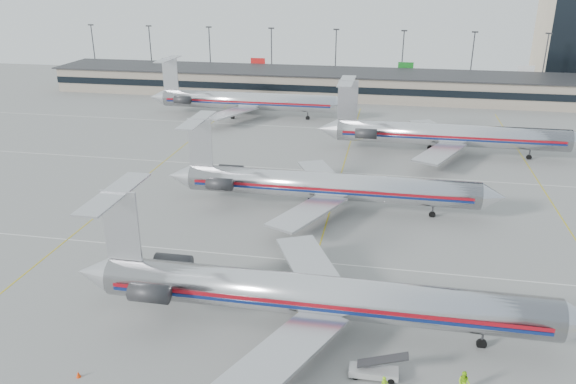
# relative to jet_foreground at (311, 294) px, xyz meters

# --- Properties ---
(ground) EXTENTS (260.00, 260.00, 0.00)m
(ground) POSITION_rel_jet_foreground_xyz_m (-1.34, 2.26, -3.52)
(ground) COLOR gray
(ground) RESTS_ON ground
(apron_markings) EXTENTS (160.00, 0.15, 0.02)m
(apron_markings) POSITION_rel_jet_foreground_xyz_m (-1.34, 12.26, -3.51)
(apron_markings) COLOR silver
(apron_markings) RESTS_ON ground
(terminal) EXTENTS (162.00, 17.00, 6.25)m
(terminal) POSITION_rel_jet_foreground_xyz_m (-1.34, 100.23, -0.36)
(terminal) COLOR gray
(terminal) RESTS_ON ground
(light_mast_row) EXTENTS (163.60, 0.40, 15.28)m
(light_mast_row) POSITION_rel_jet_foreground_xyz_m (-1.34, 114.26, 5.06)
(light_mast_row) COLOR #38383D
(light_mast_row) RESTS_ON ground
(jet_foreground) EXTENTS (46.35, 27.29, 12.13)m
(jet_foreground) POSITION_rel_jet_foreground_xyz_m (0.00, 0.00, 0.00)
(jet_foreground) COLOR silver
(jet_foreground) RESTS_ON ground
(jet_second_row) EXTENTS (45.08, 26.54, 11.80)m
(jet_second_row) POSITION_rel_jet_foreground_xyz_m (-2.41, 27.16, -0.10)
(jet_second_row) COLOR silver
(jet_second_row) RESTS_ON ground
(jet_third_row) EXTENTS (45.87, 28.21, 12.54)m
(jet_third_row) POSITION_rel_jet_foreground_xyz_m (15.13, 54.86, 0.12)
(jet_third_row) COLOR silver
(jet_third_row) RESTS_ON ground
(jet_back_row) EXTENTS (45.03, 27.70, 12.31)m
(jet_back_row) POSITION_rel_jet_foreground_xyz_m (-25.91, 74.79, 0.05)
(jet_back_row) COLOR silver
(jet_back_row) RESTS_ON ground
(belt_loader) EXTENTS (4.58, 1.48, 2.42)m
(belt_loader) POSITION_rel_jet_foreground_xyz_m (6.00, -5.52, -2.87)
(belt_loader) COLOR #A5A5A5
(belt_loader) RESTS_ON ground
(ramp_worker_far) EXTENTS (1.15, 1.05, 1.91)m
(ramp_worker_far) POSITION_rel_jet_foreground_xyz_m (12.72, -6.08, -2.56)
(ramp_worker_far) COLOR #98E015
(ramp_worker_far) RESTS_ON ground
(cone_left) EXTENTS (0.43, 0.43, 0.53)m
(cone_left) POSITION_rel_jet_foreground_xyz_m (-17.13, -9.92, -3.26)
(cone_left) COLOR #F13908
(cone_left) RESTS_ON ground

